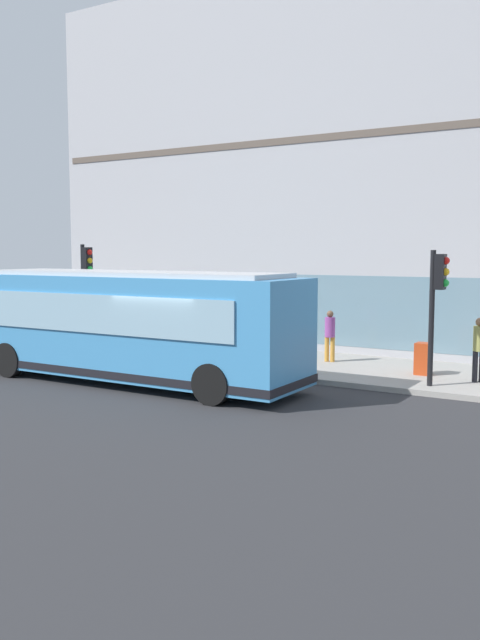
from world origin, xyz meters
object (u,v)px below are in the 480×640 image
Objects in this scene: newspaper_vending_box at (423,359)px; pedestrian_walking_along_curb at (330,333)px; fire_hydrant at (204,350)px; pedestrian_by_light_pole at (172,317)px; traffic_light_near_corner at (437,292)px; pedestrian_near_building_entrance at (479,345)px; traffic_light_down_block at (86,277)px; city_bus_nearside at (131,327)px.

pedestrian_walking_along_curb is at bearing 77.39° from newspaper_vending_box.
pedestrian_by_light_pole is (3.14, 3.64, 0.61)m from fire_hydrant.
pedestrian_walking_along_curb is 7.13m from pedestrian_by_light_pole.
traffic_light_near_corner is 2.03× the size of pedestrian_near_building_entrance.
newspaper_vending_box is (0.36, 1.58, -0.54)m from pedestrian_near_building_entrance.
pedestrian_near_building_entrance is (1.41, -12.72, -1.59)m from traffic_light_down_block.
city_bus_nearside is 9.36m from pedestrian_near_building_entrance.
pedestrian_walking_along_curb is 0.94× the size of pedestrian_near_building_entrance.
traffic_light_near_corner reaches higher than pedestrian_near_building_entrance.
pedestrian_by_light_pole is at bearing 28.33° from city_bus_nearside.
fire_hydrant is 8.23m from pedestrian_near_building_entrance.
pedestrian_near_building_entrance is at bearing -100.46° from pedestrian_by_light_pole.
pedestrian_by_light_pole is at bearing -14.51° from traffic_light_down_block.
pedestrian_walking_along_curb is at bearing -59.23° from fire_hydrant.
traffic_light_near_corner is 2.60m from newspaper_vending_box.
fire_hydrant is 0.82× the size of newspaper_vending_box.
pedestrian_walking_along_curb reaches higher than fire_hydrant.
fire_hydrant is at bearing 88.49° from traffic_light_near_corner.
pedestrian_near_building_entrance reaches higher than pedestrian_walking_along_curb.
pedestrian_walking_along_curb is (5.31, -3.58, -0.48)m from city_bus_nearside.
city_bus_nearside reaches higher than pedestrian_near_building_entrance.
pedestrian_by_light_pole is at bearing 81.02° from pedestrian_walking_along_curb.
pedestrian_near_building_entrance is at bearing -35.75° from traffic_light_near_corner.
newspaper_vending_box is at bearing 77.32° from pedestrian_near_building_entrance.
traffic_light_down_block is (-0.25, 11.89, 0.14)m from traffic_light_near_corner.
traffic_light_down_block is at bearing 57.09° from city_bus_nearside.
city_bus_nearside reaches higher than pedestrian_walking_along_curb.
traffic_light_down_block reaches higher than pedestrian_walking_along_curb.
traffic_light_near_corner is at bearing -88.79° from traffic_light_down_block.
pedestrian_walking_along_curb is at bearing 60.47° from traffic_light_near_corner.
city_bus_nearside is at bearing 124.30° from newspaper_vending_box.
pedestrian_near_building_entrance reaches higher than pedestrian_by_light_pole.
newspaper_vending_box is at bearing -81.01° from traffic_light_down_block.
traffic_light_near_corner is 7.61m from fire_hydrant.
city_bus_nearside is at bearing 112.41° from traffic_light_near_corner.
traffic_light_down_block is at bearing 98.99° from newspaper_vending_box.
traffic_light_down_block is at bearing 165.49° from pedestrian_by_light_pole.
traffic_light_down_block is 4.03m from pedestrian_by_light_pole.
traffic_light_down_block reaches higher than newspaper_vending_box.
pedestrian_by_light_pole reaches higher than newspaper_vending_box.
fire_hydrant is at bearing 96.73° from pedestrian_near_building_entrance.
fire_hydrant is 0.43× the size of pedestrian_near_building_entrance.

